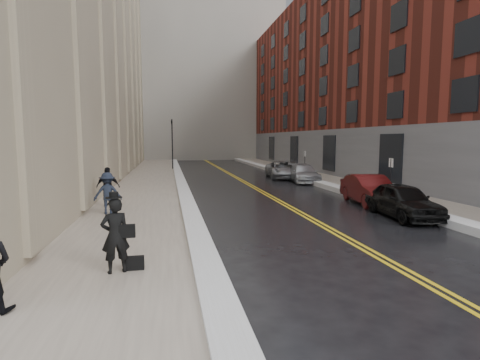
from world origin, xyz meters
name	(u,v)px	position (x,y,z in m)	size (l,w,h in m)	color
ground	(291,263)	(0.00, 0.00, 0.00)	(160.00, 160.00, 0.00)	black
sidewalk_left	(146,187)	(-4.50, 16.00, 0.07)	(4.00, 64.00, 0.15)	gray
sidewalk_right	(339,182)	(9.00, 16.00, 0.07)	(3.00, 64.00, 0.15)	gray
lane_stripe_a	(249,186)	(2.38, 16.00, 0.00)	(0.12, 64.00, 0.01)	gold
lane_stripe_b	(253,185)	(2.62, 16.00, 0.00)	(0.12, 64.00, 0.01)	gold
snow_ridge_left	(182,185)	(-2.20, 16.00, 0.13)	(0.70, 60.80, 0.26)	white
snow_ridge_right	(315,182)	(7.15, 16.00, 0.15)	(0.85, 60.80, 0.30)	white
building_right	(394,76)	(17.50, 23.00, 9.00)	(14.00, 50.00, 18.00)	maroon
tower_far_center	(190,0)	(1.00, 56.00, 26.00)	(28.00, 16.00, 52.00)	gray
tower_far_right	(253,44)	(14.00, 66.00, 22.00)	(22.00, 18.00, 44.00)	slate
tower_far_left	(119,4)	(-12.00, 72.00, 30.00)	(22.00, 18.00, 60.00)	slate
traffic_signal	(172,140)	(-2.60, 30.00, 3.08)	(0.18, 0.15, 5.20)	black
parking_sign_near	(390,176)	(7.90, 8.00, 1.36)	(0.06, 0.35, 2.23)	black
parking_sign_far	(305,162)	(7.90, 20.00, 1.36)	(0.06, 0.35, 2.23)	black
car_black	(403,200)	(6.25, 4.53, 0.70)	(1.65, 4.11, 1.40)	black
car_maroon	(369,190)	(6.59, 7.69, 0.72)	(1.52, 4.37, 1.44)	#470C0C
car_silver_near	(303,173)	(6.80, 17.33, 0.65)	(1.82, 4.48, 1.30)	#ACAFB4
car_silver_far	(283,170)	(6.15, 20.39, 0.69)	(2.30, 5.00, 1.39)	#95979C
pedestrian_main	(115,236)	(-4.28, -0.29, 1.01)	(0.63, 0.41, 1.72)	black
pedestrian_b	(108,193)	(-5.51, 6.87, 0.99)	(1.09, 0.63, 1.68)	black
pedestrian_c	(108,187)	(-5.75, 8.67, 1.03)	(1.04, 0.43, 1.77)	black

